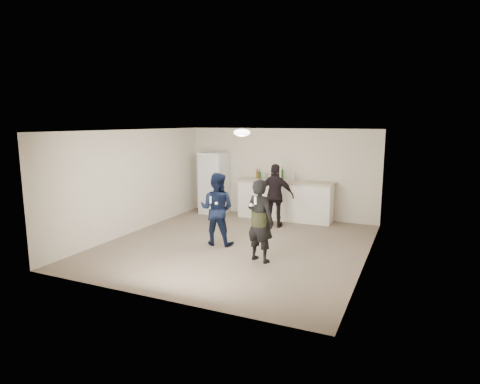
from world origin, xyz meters
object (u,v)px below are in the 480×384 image
at_px(shaker, 267,176).
at_px(man, 217,209).
at_px(fridge, 214,183).
at_px(spectator, 275,196).
at_px(woman, 260,221).
at_px(counter, 285,201).

bearing_deg(shaker, man, -91.22).
xyz_separation_m(fridge, spectator, (2.20, -0.81, -0.08)).
height_order(shaker, man, man).
bearing_deg(man, spectator, -116.53).
bearing_deg(woman, fridge, -34.56).
bearing_deg(shaker, fridge, -172.87).
relative_size(man, spectator, 0.98).
height_order(fridge, man, fridge).
relative_size(counter, spectator, 1.59).
xyz_separation_m(counter, spectator, (0.03, -0.88, 0.29)).
distance_m(man, spectator, 2.05).
bearing_deg(counter, fridge, -178.15).
height_order(shaker, woman, woman).
xyz_separation_m(counter, fridge, (-2.17, -0.07, 0.38)).
height_order(counter, fridge, fridge).
distance_m(shaker, woman, 3.78).
relative_size(fridge, man, 1.13).
bearing_deg(fridge, woman, -50.50).
relative_size(shaker, spectator, 0.10).
relative_size(counter, woman, 1.61).
bearing_deg(woman, man, -10.70).
height_order(fridge, spectator, fridge).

